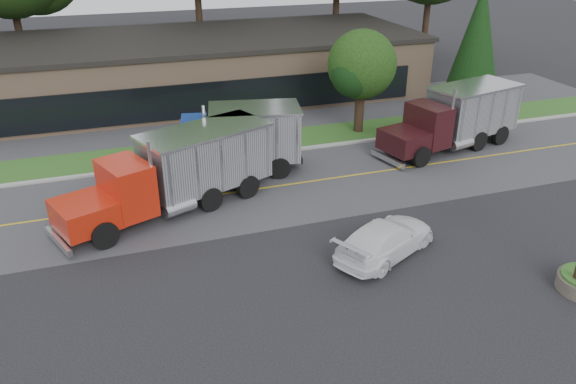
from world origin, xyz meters
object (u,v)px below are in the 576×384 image
(dump_truck_blue, at_px, (234,138))
(rally_car, at_px, (386,239))
(dump_truck_maroon, at_px, (457,116))
(dump_truck_red, at_px, (180,170))

(dump_truck_blue, height_order, rally_car, dump_truck_blue)
(dump_truck_maroon, xyz_separation_m, rally_car, (-9.09, -9.06, -1.12))
(dump_truck_blue, bearing_deg, rally_car, 121.93)
(dump_truck_red, height_order, dump_truck_maroon, same)
(dump_truck_red, relative_size, dump_truck_maroon, 1.11)
(dump_truck_red, distance_m, rally_car, 9.44)
(dump_truck_maroon, relative_size, rally_car, 1.88)
(dump_truck_red, bearing_deg, dump_truck_blue, -157.26)
(dump_truck_red, xyz_separation_m, dump_truck_blue, (3.18, 3.10, -0.01))
(dump_truck_red, bearing_deg, rally_car, 114.42)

